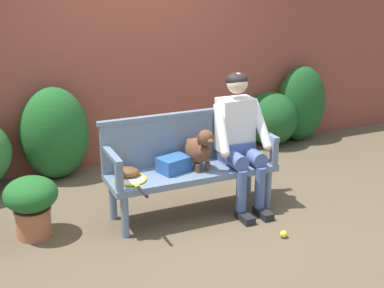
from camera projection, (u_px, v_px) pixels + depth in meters
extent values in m
plane|color=brown|center=(192.00, 213.00, 5.04)|extent=(40.00, 40.00, 0.00)
cube|color=brown|center=(131.00, 63.00, 6.19)|extent=(8.00, 0.30, 2.33)
ellipsoid|color=#194C1E|center=(301.00, 104.00, 7.00)|extent=(0.70, 0.50, 1.02)
ellipsoid|color=#194C1E|center=(271.00, 119.00, 6.86)|extent=(0.73, 0.68, 0.71)
ellipsoid|color=#1E5B23|center=(55.00, 133.00, 5.73)|extent=(0.75, 0.59, 1.04)
cube|color=slate|center=(192.00, 172.00, 4.90)|extent=(1.61, 0.50, 0.06)
cylinder|color=slate|center=(125.00, 216.00, 4.53)|extent=(0.07, 0.07, 0.40)
cylinder|color=slate|center=(268.00, 189.00, 5.09)|extent=(0.07, 0.07, 0.40)
cylinder|color=slate|center=(113.00, 200.00, 4.86)|extent=(0.07, 0.07, 0.40)
cylinder|color=slate|center=(248.00, 175.00, 5.42)|extent=(0.07, 0.07, 0.40)
cube|color=slate|center=(183.00, 139.00, 5.00)|extent=(1.61, 0.05, 0.46)
cube|color=slate|center=(183.00, 114.00, 4.92)|extent=(1.65, 0.06, 0.04)
cube|color=slate|center=(119.00, 178.00, 4.37)|extent=(0.06, 0.06, 0.24)
cube|color=slate|center=(111.00, 155.00, 4.51)|extent=(0.06, 0.50, 0.04)
cube|color=slate|center=(274.00, 153.00, 4.96)|extent=(0.06, 0.06, 0.24)
cube|color=slate|center=(263.00, 133.00, 5.10)|extent=(0.06, 0.50, 0.04)
cube|color=black|center=(245.00, 217.00, 4.87)|extent=(0.10, 0.24, 0.07)
cylinder|color=#475B93|center=(241.00, 191.00, 4.86)|extent=(0.10, 0.10, 0.41)
cylinder|color=#475B93|center=(234.00, 159.00, 4.92)|extent=(0.15, 0.32, 0.15)
cube|color=black|center=(263.00, 213.00, 4.95)|extent=(0.10, 0.24, 0.07)
cylinder|color=#475B93|center=(260.00, 187.00, 4.94)|extent=(0.10, 0.10, 0.41)
cylinder|color=#475B93|center=(252.00, 156.00, 4.99)|extent=(0.15, 0.32, 0.15)
cube|color=#475B93|center=(235.00, 150.00, 5.09)|extent=(0.32, 0.24, 0.20)
cube|color=white|center=(235.00, 124.00, 5.02)|extent=(0.34, 0.22, 0.52)
cylinder|color=white|center=(221.00, 128.00, 4.83)|extent=(0.14, 0.33, 0.45)
sphere|color=beige|center=(225.00, 153.00, 4.78)|extent=(0.09, 0.09, 0.09)
cylinder|color=white|center=(260.00, 123.00, 4.99)|extent=(0.14, 0.33, 0.45)
sphere|color=beige|center=(268.00, 146.00, 4.96)|extent=(0.09, 0.09, 0.09)
sphere|color=beige|center=(237.00, 83.00, 4.87)|extent=(0.20, 0.20, 0.20)
ellipsoid|color=black|center=(237.00, 80.00, 4.87)|extent=(0.21, 0.21, 0.14)
cylinder|color=brown|center=(198.00, 169.00, 4.79)|extent=(0.04, 0.04, 0.08)
cylinder|color=brown|center=(208.00, 166.00, 4.85)|extent=(0.04, 0.04, 0.08)
cylinder|color=brown|center=(188.00, 163.00, 4.93)|extent=(0.04, 0.04, 0.08)
cylinder|color=brown|center=(197.00, 161.00, 4.99)|extent=(0.04, 0.04, 0.08)
ellipsoid|color=brown|center=(197.00, 151.00, 4.85)|extent=(0.24, 0.32, 0.24)
sphere|color=brown|center=(204.00, 152.00, 4.76)|extent=(0.14, 0.14, 0.14)
sphere|color=brown|center=(206.00, 138.00, 4.69)|extent=(0.15, 0.15, 0.15)
ellipsoid|color=brown|center=(210.00, 141.00, 4.64)|extent=(0.07, 0.10, 0.06)
ellipsoid|color=brown|center=(199.00, 140.00, 4.67)|extent=(0.05, 0.04, 0.11)
ellipsoid|color=brown|center=(211.00, 137.00, 4.73)|extent=(0.05, 0.04, 0.11)
sphere|color=brown|center=(189.00, 142.00, 4.94)|extent=(0.07, 0.07, 0.07)
torus|color=yellow|center=(131.00, 179.00, 4.63)|extent=(0.30, 0.30, 0.02)
cylinder|color=silver|center=(131.00, 180.00, 4.63)|extent=(0.25, 0.25, 0.00)
cube|color=yellow|center=(137.00, 186.00, 4.48)|extent=(0.04, 0.07, 0.02)
cylinder|color=black|center=(142.00, 192.00, 4.36)|extent=(0.03, 0.22, 0.03)
ellipsoid|color=brown|center=(127.00, 172.00, 4.70)|extent=(0.28, 0.26, 0.09)
cube|color=#2856A3|center=(174.00, 164.00, 4.82)|extent=(0.33, 0.27, 0.14)
sphere|color=#CCDB33|center=(284.00, 234.00, 4.57)|extent=(0.07, 0.07, 0.07)
cylinder|color=#A85B3D|center=(34.00, 223.00, 4.57)|extent=(0.30, 0.30, 0.25)
torus|color=#A85B3D|center=(32.00, 210.00, 4.53)|extent=(0.33, 0.33, 0.02)
ellipsoid|color=#1E5B23|center=(31.00, 194.00, 4.48)|extent=(0.47, 0.47, 0.30)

